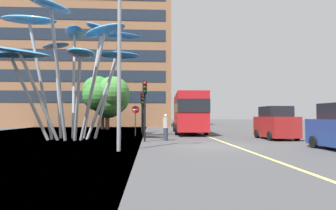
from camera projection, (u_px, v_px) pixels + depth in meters
ground at (199, 147)px, 15.87m from camera, size 120.00×240.00×0.10m
red_bus at (189, 111)px, 27.74m from camera, size 3.07×10.39×3.77m
leaf_sculpture at (70, 42)px, 20.60m from camera, size 10.69×9.92×8.84m
traffic_light_kerb_near at (145, 98)px, 18.65m from camera, size 0.28×0.42×3.76m
traffic_light_kerb_far at (143, 106)px, 22.19m from camera, size 0.28×0.42×3.22m
traffic_light_island_mid at (142, 104)px, 29.67m from camera, size 0.28×0.42×3.90m
car_parked_mid at (276, 124)px, 20.67m from camera, size 2.00×3.84×2.25m
street_lamp at (126, 41)px, 13.80m from camera, size 1.45×0.44×7.98m
tree_pavement_near at (105, 97)px, 36.38m from camera, size 5.53×5.56×6.38m
tree_pavement_far at (112, 94)px, 36.05m from camera, size 4.30×4.10×6.32m
pedestrian at (166, 127)px, 19.46m from camera, size 0.34×0.34×1.72m
no_entry_sign at (135, 116)px, 23.87m from camera, size 0.60×0.12×2.39m
backdrop_building at (84, 52)px, 49.12m from camera, size 27.79×11.40×24.07m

